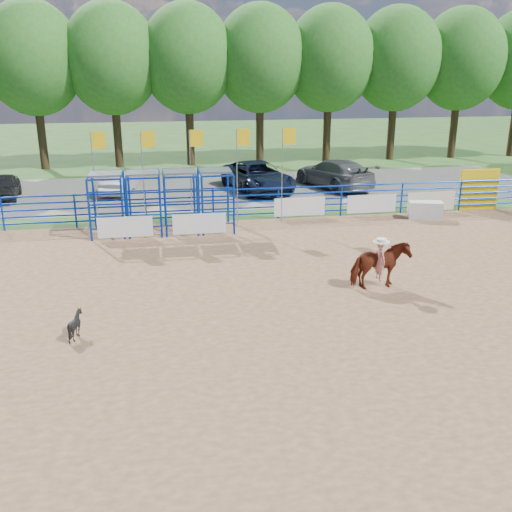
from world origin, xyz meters
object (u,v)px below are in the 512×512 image
object	(u,v)px
horse_and_rider	(380,263)
car_b	(119,182)
announcer_table	(425,210)
calf	(76,325)
car_a	(3,187)
car_d	(334,173)
car_c	(258,177)

from	to	relation	value
horse_and_rider	car_b	xyz separation A→B (m)	(-8.87, 16.07, -0.23)
announcer_table	horse_and_rider	xyz separation A→B (m)	(-5.35, -7.92, 0.44)
calf	car_a	bearing A→B (deg)	-13.62
car_b	horse_and_rider	bearing A→B (deg)	129.58
car_b	car_d	distance (m)	12.21
announcer_table	car_d	xyz separation A→B (m)	(-2.02, 7.67, 0.41)
calf	car_a	size ratio (longest dim) A/B	0.19
car_c	car_d	world-z (taller)	car_d
announcer_table	car_b	size ratio (longest dim) A/B	0.39
announcer_table	horse_and_rider	world-z (taller)	horse_and_rider
car_b	car_a	bearing A→B (deg)	16.16
calf	car_d	bearing A→B (deg)	-67.21
announcer_table	calf	xyz separation A→B (m)	(-14.37, -9.85, -0.04)
announcer_table	car_a	size ratio (longest dim) A/B	0.39
car_b	car_d	size ratio (longest dim) A/B	0.67
car_a	car_d	bearing A→B (deg)	-5.13
calf	car_c	distance (m)	19.04
announcer_table	car_b	bearing A→B (deg)	150.17
horse_and_rider	car_c	bearing A→B (deg)	94.42
announcer_table	car_d	size ratio (longest dim) A/B	0.26
car_d	car_c	bearing A→B (deg)	-17.04
announcer_table	car_a	distance (m)	21.56
car_d	car_b	bearing A→B (deg)	-21.58
horse_and_rider	calf	xyz separation A→B (m)	(-9.02, -1.94, -0.48)
car_b	car_c	world-z (taller)	car_c
horse_and_rider	car_c	xyz separation A→B (m)	(-1.19, 15.41, -0.05)
car_c	calf	bearing A→B (deg)	-127.12
horse_and_rider	car_a	size ratio (longest dim) A/B	0.60
car_c	horse_and_rider	bearing A→B (deg)	-98.41
car_b	car_c	xyz separation A→B (m)	(7.68, -0.66, 0.18)
car_a	car_d	xyz separation A→B (m)	(18.16, 0.09, 0.17)
car_b	announcer_table	bearing A→B (deg)	160.85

